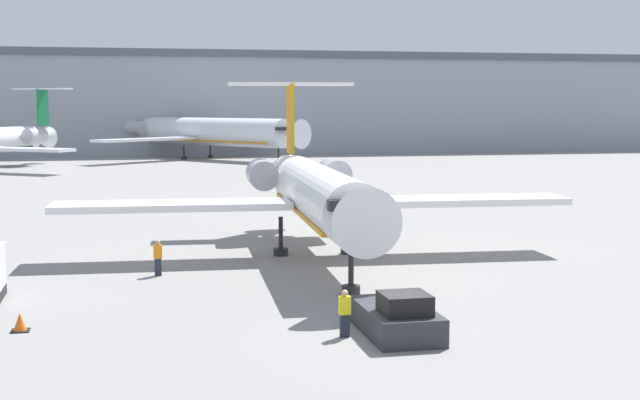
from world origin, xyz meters
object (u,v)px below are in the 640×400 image
(worker_near_tug, at_px, (345,312))
(worker_by_wing, at_px, (158,257))
(pushback_tug, at_px, (397,318))
(airplane_parked_far_right, at_px, (203,132))
(traffic_cone_left, at_px, (20,323))
(airplane_main, at_px, (316,191))

(worker_near_tug, height_order, worker_by_wing, worker_by_wing)
(pushback_tug, height_order, worker_by_wing, worker_by_wing)
(pushback_tug, distance_m, worker_by_wing, 15.02)
(pushback_tug, distance_m, airplane_parked_far_right, 103.03)
(traffic_cone_left, bearing_deg, airplane_parked_far_right, 81.42)
(traffic_cone_left, distance_m, airplane_parked_far_right, 100.85)
(worker_by_wing, height_order, traffic_cone_left, worker_by_wing)
(airplane_main, xyz_separation_m, worker_by_wing, (-8.47, -3.71, -2.62))
(worker_by_wing, bearing_deg, airplane_parked_far_right, 83.79)
(pushback_tug, bearing_deg, airplane_main, 87.88)
(airplane_main, bearing_deg, airplane_parked_far_right, 89.12)
(traffic_cone_left, bearing_deg, airplane_main, 43.93)
(worker_by_wing, bearing_deg, traffic_cone_left, -118.85)
(airplane_main, relative_size, airplane_parked_far_right, 0.81)
(airplane_main, distance_m, worker_by_wing, 9.61)
(airplane_main, distance_m, pushback_tug, 16.77)
(pushback_tug, xyz_separation_m, worker_near_tug, (-1.88, 0.04, 0.27))
(airplane_main, xyz_separation_m, pushback_tug, (-0.61, -16.50, -2.92))
(pushback_tug, bearing_deg, airplane_parked_far_right, 88.92)
(worker_near_tug, height_order, airplane_parked_far_right, airplane_parked_far_right)
(traffic_cone_left, relative_size, airplane_parked_far_right, 0.02)
(worker_near_tug, relative_size, traffic_cone_left, 2.52)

